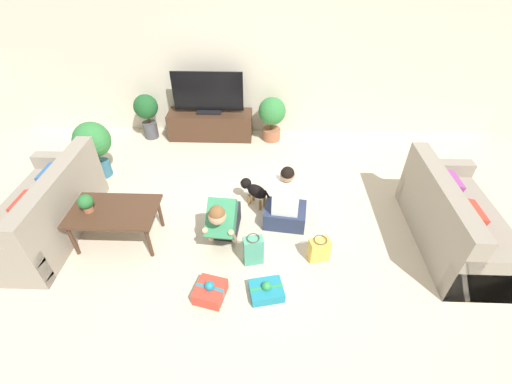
% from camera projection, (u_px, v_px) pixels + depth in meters
% --- Properties ---
extents(ground_plane, '(16.00, 16.00, 0.00)m').
position_uv_depth(ground_plane, '(248.00, 229.00, 4.33)').
color(ground_plane, beige).
extents(wall_back, '(8.40, 0.06, 2.60)m').
position_uv_depth(wall_back, '(255.00, 58.00, 5.57)').
color(wall_back, beige).
rests_on(wall_back, ground_plane).
extents(sofa_left, '(0.84, 1.74, 0.87)m').
position_uv_depth(sofa_left, '(46.00, 212.00, 4.12)').
color(sofa_left, gray).
rests_on(sofa_left, ground_plane).
extents(sofa_right, '(0.84, 1.74, 0.87)m').
position_uv_depth(sofa_right, '(454.00, 222.00, 3.99)').
color(sofa_right, gray).
rests_on(sofa_right, ground_plane).
extents(coffee_table, '(1.00, 0.62, 0.47)m').
position_uv_depth(coffee_table, '(114.00, 213.00, 3.94)').
color(coffee_table, '#472D1E').
rests_on(coffee_table, ground_plane).
extents(tv_console, '(1.45, 0.45, 0.47)m').
position_uv_depth(tv_console, '(211.00, 125.00, 6.03)').
color(tv_console, '#472D1E').
rests_on(tv_console, ground_plane).
extents(tv, '(1.17, 0.20, 0.71)m').
position_uv_depth(tv, '(208.00, 95.00, 5.68)').
color(tv, black).
rests_on(tv, tv_console).
extents(potted_plant_corner_left, '(0.52, 0.52, 0.87)m').
position_uv_depth(potted_plant_corner_left, '(93.00, 144.00, 4.92)').
color(potted_plant_corner_left, '#336B84').
rests_on(potted_plant_corner_left, ground_plane).
extents(potted_plant_back_right, '(0.46, 0.46, 0.77)m').
position_uv_depth(potted_plant_back_right, '(272.00, 115.00, 5.82)').
color(potted_plant_back_right, '#A36042').
rests_on(potted_plant_back_right, ground_plane).
extents(potted_plant_back_left, '(0.41, 0.41, 0.79)m').
position_uv_depth(potted_plant_back_left, '(147.00, 112.00, 5.86)').
color(potted_plant_back_left, '#4C4C51').
rests_on(potted_plant_back_left, ground_plane).
extents(person_kneeling, '(0.37, 0.77, 0.75)m').
position_uv_depth(person_kneeling, '(223.00, 220.00, 4.00)').
color(person_kneeling, '#23232D').
rests_on(person_kneeling, ground_plane).
extents(person_sitting, '(0.57, 0.52, 0.90)m').
position_uv_depth(person_sitting, '(285.00, 205.00, 4.23)').
color(person_sitting, '#283351').
rests_on(person_sitting, ground_plane).
extents(dog, '(0.42, 0.34, 0.35)m').
position_uv_depth(dog, '(254.00, 190.00, 4.59)').
color(dog, black).
rests_on(dog, ground_plane).
extents(gift_box_a, '(0.39, 0.34, 0.18)m').
position_uv_depth(gift_box_a, '(266.00, 290.00, 3.55)').
color(gift_box_a, teal).
rests_on(gift_box_a, ground_plane).
extents(gift_box_b, '(0.35, 0.36, 0.22)m').
position_uv_depth(gift_box_b, '(210.00, 291.00, 3.52)').
color(gift_box_b, red).
rests_on(gift_box_b, ground_plane).
extents(gift_bag_a, '(0.26, 0.18, 0.31)m').
position_uv_depth(gift_bag_a, '(319.00, 250.00, 3.88)').
color(gift_bag_a, '#E5B74C').
rests_on(gift_bag_a, ground_plane).
extents(gift_bag_b, '(0.24, 0.17, 0.39)m').
position_uv_depth(gift_bag_b, '(253.00, 250.00, 3.82)').
color(gift_bag_b, '#4CA384').
rests_on(gift_bag_b, ground_plane).
extents(tabletop_plant, '(0.17, 0.17, 0.22)m').
position_uv_depth(tabletop_plant, '(86.00, 203.00, 3.83)').
color(tabletop_plant, '#A36042').
rests_on(tabletop_plant, coffee_table).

